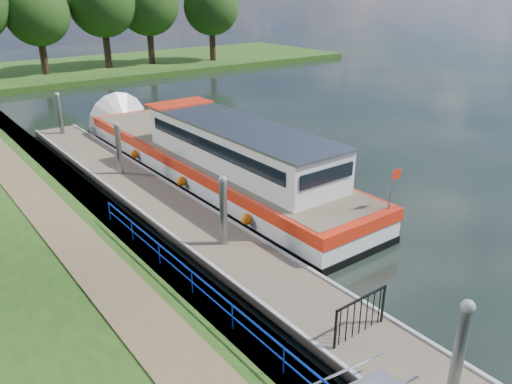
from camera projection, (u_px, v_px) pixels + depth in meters
bank_edge at (88, 202)px, 21.04m from camera, size 1.10×90.00×0.78m
far_bank at (98, 68)px, 56.45m from camera, size 60.00×18.00×0.60m
footpath at (109, 280)px, 14.70m from camera, size 1.60×40.00×0.05m
blue_fence at (256, 331)px, 11.74m from camera, size 0.04×18.04×0.72m
pontoon at (165, 207)px, 21.07m from camera, size 2.50×30.00×0.56m
mooring_piles at (163, 183)px, 20.65m from camera, size 0.30×27.30×3.55m
gate_panel at (361, 311)px, 12.75m from camera, size 1.85×0.05×1.15m
barge at (204, 155)px, 24.65m from camera, size 4.36×21.15×4.78m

